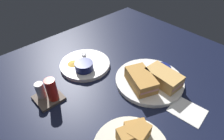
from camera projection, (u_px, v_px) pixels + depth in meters
ground_plane at (132, 89)px, 74.33cm from camera, size 110.00×110.00×3.00cm
plate_sandwich_main at (149, 80)px, 74.75cm from camera, size 26.24×26.24×1.60cm
sandwich_half_near at (141, 80)px, 70.33cm from camera, size 14.93×11.99×4.80cm
sandwich_half_far at (163, 77)px, 71.28cm from camera, size 13.55×8.15×4.80cm
ramekin_dark_sauce at (162, 70)px, 75.19cm from camera, size 6.28×6.28×3.66cm
spoon_by_dark_ramekin at (150, 76)px, 74.93cm from camera, size 5.36×9.61×0.80cm
plate_chips_companion at (85, 64)px, 82.47cm from camera, size 21.15×21.15×1.60cm
ramekin_light_gravy at (84, 66)px, 77.66cm from camera, size 7.43×7.43×3.25cm
spoon_by_gravy_ramekin at (84, 56)px, 85.22cm from camera, size 9.10×6.58×0.80cm
plantain_chip_scatter at (79, 64)px, 80.67cm from camera, size 12.46×8.86×0.60cm
condiment_caddy at (48, 93)px, 66.21cm from camera, size 9.00×9.00×9.50cm
paper_napkin_folded at (187, 111)px, 64.20cm from camera, size 11.97×10.22×0.40cm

